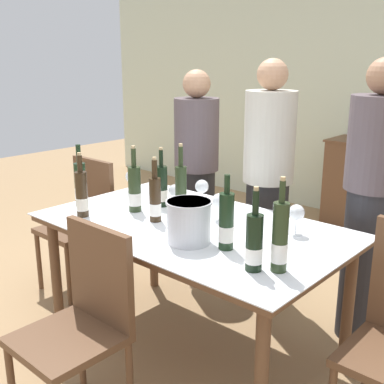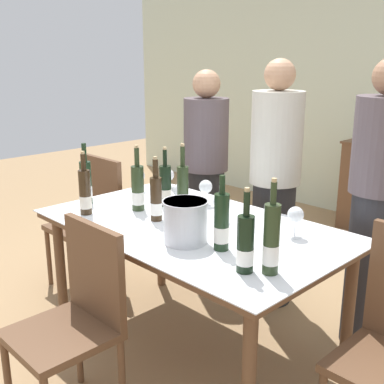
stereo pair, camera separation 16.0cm
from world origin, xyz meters
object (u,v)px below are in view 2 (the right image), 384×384
at_px(wine_bottle_1, 86,183).
at_px(person_guest_right, 377,210).
at_px(ice_bucket, 185,221).
at_px(person_guest_left, 275,187).
at_px(wine_glass_2, 139,176).
at_px(wine_glass_5, 220,202).
at_px(wine_bottle_0, 271,241).
at_px(wine_glass_4, 169,176).
at_px(wine_glass_1, 178,191).
at_px(chair_near_front, 77,311).
at_px(wine_bottle_7, 138,189).
at_px(wine_bottle_4, 165,187).
at_px(chair_left_end, 92,214).
at_px(wine_glass_3, 296,216).
at_px(wine_bottle_6, 222,223).
at_px(wine_bottle_3, 85,193).
at_px(wine_glass_0, 206,187).
at_px(wine_bottle_2, 183,192).
at_px(wine_bottle_5, 245,245).
at_px(wine_bottle_8, 156,199).
at_px(person_host, 206,175).
at_px(dining_table, 192,237).

xyz_separation_m(wine_bottle_1, person_guest_right, (1.39, 0.97, -0.07)).
xyz_separation_m(ice_bucket, person_guest_left, (-0.20, 1.00, -0.06)).
bearing_deg(wine_glass_2, wine_glass_5, -4.42).
relative_size(wine_bottle_0, person_guest_right, 0.25).
bearing_deg(ice_bucket, wine_glass_4, 142.96).
relative_size(wine_glass_1, chair_near_front, 0.16).
distance_m(wine_bottle_7, chair_near_front, 0.87).
relative_size(wine_bottle_4, chair_left_end, 0.39).
xyz_separation_m(wine_glass_3, person_guest_left, (-0.53, 0.56, -0.06)).
bearing_deg(wine_glass_5, wine_bottle_6, -46.88).
distance_m(wine_glass_1, chair_near_front, 0.98).
bearing_deg(wine_bottle_3, ice_bucket, 8.40).
height_order(wine_bottle_6, wine_glass_0, wine_bottle_6).
distance_m(wine_bottle_0, wine_bottle_6, 0.32).
relative_size(wine_glass_3, person_guest_right, 0.10).
distance_m(wine_bottle_2, wine_glass_4, 0.59).
bearing_deg(wine_glass_1, wine_glass_4, 145.89).
distance_m(wine_bottle_4, chair_left_end, 0.84).
bearing_deg(wine_bottle_1, wine_bottle_3, -33.59).
xyz_separation_m(wine_bottle_1, wine_bottle_3, (0.18, -0.12, -0.00)).
relative_size(wine_bottle_2, wine_bottle_4, 1.15).
relative_size(wine_bottle_1, wine_bottle_7, 0.97).
bearing_deg(wine_bottle_2, wine_glass_3, 14.17).
xyz_separation_m(chair_left_end, chair_near_front, (1.13, -0.81, -0.01)).
xyz_separation_m(wine_bottle_2, wine_glass_0, (-0.04, 0.23, -0.03)).
bearing_deg(wine_glass_0, wine_glass_2, -170.62).
bearing_deg(wine_bottle_4, wine_bottle_5, -22.11).
height_order(wine_bottle_8, person_host, person_host).
distance_m(wine_bottle_2, chair_left_end, 1.04).
height_order(ice_bucket, chair_left_end, ice_bucket).
bearing_deg(wine_bottle_8, person_guest_left, 80.77).
bearing_deg(wine_glass_0, wine_glass_5, -30.25).
xyz_separation_m(wine_bottle_6, wine_glass_0, (-0.54, 0.45, -0.02)).
distance_m(wine_glass_3, person_host, 1.32).
relative_size(wine_glass_2, chair_near_front, 0.16).
bearing_deg(chair_near_front, wine_bottle_4, 112.91).
xyz_separation_m(dining_table, wine_bottle_3, (-0.55, -0.31, 0.20)).
height_order(wine_bottle_3, wine_glass_2, wine_bottle_3).
bearing_deg(wine_bottle_6, person_host, 137.03).
bearing_deg(dining_table, person_host, 130.16).
bearing_deg(wine_glass_1, person_guest_right, 33.47).
distance_m(wine_bottle_4, chair_near_front, 0.99).
height_order(ice_bucket, wine_bottle_6, wine_bottle_6).
distance_m(wine_bottle_5, chair_near_front, 0.82).
bearing_deg(wine_bottle_6, wine_bottle_7, 172.50).
height_order(chair_left_end, person_guest_right, person_guest_right).
height_order(wine_bottle_0, person_host, person_host).
bearing_deg(wine_bottle_5, wine_bottle_0, 37.49).
bearing_deg(wine_bottle_4, person_guest_right, 32.64).
relative_size(wine_bottle_5, chair_left_end, 0.39).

